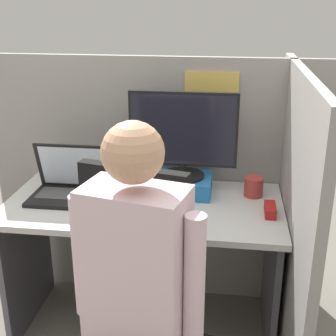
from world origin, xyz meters
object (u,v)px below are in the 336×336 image
at_px(monitor, 183,134).
at_px(coffee_mug, 254,187).
at_px(paper_box, 182,184).
at_px(stapler, 270,210).
at_px(office_chair, 137,319).
at_px(carrot_toy, 139,219).
at_px(laptop, 70,187).
at_px(person, 137,293).

distance_m(monitor, coffee_mug, 0.45).
height_order(paper_box, stapler, paper_box).
bearing_deg(coffee_mug, monitor, 179.63).
relative_size(stapler, office_chair, 0.12).
bearing_deg(office_chair, stapler, 47.80).
bearing_deg(carrot_toy, paper_box, 67.86).
xyz_separation_m(laptop, stapler, (0.99, -0.07, -0.03)).
bearing_deg(stapler, person, -123.43).
relative_size(stapler, coffee_mug, 1.31).
relative_size(paper_box, person, 0.22).
xyz_separation_m(person, coffee_mug, (0.41, 0.94, 0.01)).
relative_size(laptop, stapler, 2.89).
xyz_separation_m(carrot_toy, office_chair, (0.07, -0.40, -0.22)).
relative_size(monitor, coffee_mug, 5.52).
relative_size(carrot_toy, office_chair, 0.14).
relative_size(paper_box, laptop, 0.80).
bearing_deg(paper_box, office_chair, -96.38).
bearing_deg(office_chair, coffee_mug, 60.03).
bearing_deg(coffee_mug, office_chair, -119.97).
relative_size(monitor, laptop, 1.46).
bearing_deg(laptop, paper_box, 14.13).
xyz_separation_m(stapler, carrot_toy, (-0.59, -0.17, -0.00)).
bearing_deg(coffee_mug, person, -113.75).
xyz_separation_m(stapler, office_chair, (-0.52, -0.57, -0.22)).
bearing_deg(person, coffee_mug, 66.25).
bearing_deg(stapler, carrot_toy, -163.60).
bearing_deg(laptop, stapler, -3.84).
xyz_separation_m(paper_box, monitor, (0.00, 0.00, 0.27)).
bearing_deg(carrot_toy, laptop, 149.19).
relative_size(paper_box, office_chair, 0.27).
distance_m(paper_box, coffee_mug, 0.36).
distance_m(laptop, stapler, 0.99).
bearing_deg(paper_box, carrot_toy, -112.14).
relative_size(monitor, stapler, 4.21).
bearing_deg(stapler, paper_box, 154.54).
height_order(monitor, person, person).
xyz_separation_m(paper_box, coffee_mug, (0.36, 0.00, 0.01)).
relative_size(stapler, person, 0.10).
xyz_separation_m(stapler, coffee_mug, (-0.07, 0.21, 0.03)).
height_order(paper_box, coffee_mug, coffee_mug).
height_order(paper_box, monitor, monitor).
distance_m(office_chair, person, 0.28).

